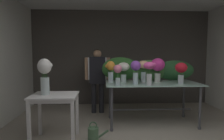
% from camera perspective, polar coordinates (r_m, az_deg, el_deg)
% --- Properties ---
extents(ground_plane, '(7.83, 7.83, 0.00)m').
position_cam_1_polar(ground_plane, '(4.08, 5.31, -16.24)').
color(ground_plane, '#9E9384').
extents(wall_back, '(5.25, 0.12, 2.73)m').
position_cam_1_polar(wall_back, '(5.58, 2.82, 3.71)').
color(wall_back, '#4C4742').
rests_on(wall_back, ground).
extents(display_table_glass, '(1.91, 0.93, 0.88)m').
position_cam_1_polar(display_table_glass, '(4.03, 11.94, -5.59)').
color(display_table_glass, '#AAD3C4').
rests_on(display_table_glass, ground).
extents(side_table_white, '(0.75, 0.59, 0.79)m').
position_cam_1_polar(side_table_white, '(3.32, -17.03, -8.94)').
color(side_table_white, white).
rests_on(side_table_white, ground).
extents(florist, '(0.63, 0.24, 1.59)m').
position_cam_1_polar(florist, '(4.66, -4.44, -1.13)').
color(florist, '#232328').
rests_on(florist, ground).
extents(foliage_backdrop, '(2.10, 0.27, 0.52)m').
position_cam_1_polar(foliage_backdrop, '(4.31, 10.49, 0.07)').
color(foliage_backdrop, '#2D6028').
rests_on(foliage_backdrop, display_table_glass).
extents(vase_magenta_roses, '(0.29, 0.29, 0.50)m').
position_cam_1_polar(vase_magenta_roses, '(4.08, 13.69, 1.01)').
color(vase_magenta_roses, silver).
rests_on(vase_magenta_roses, display_table_glass).
extents(vase_rosy_ranunculus, '(0.16, 0.16, 0.39)m').
position_cam_1_polar(vase_rosy_ranunculus, '(3.50, 1.74, -0.73)').
color(vase_rosy_ranunculus, silver).
rests_on(vase_rosy_ranunculus, display_table_glass).
extents(vase_ivory_tulips, '(0.25, 0.25, 0.42)m').
position_cam_1_polar(vase_ivory_tulips, '(3.96, 3.57, 0.26)').
color(vase_ivory_tulips, silver).
rests_on(vase_ivory_tulips, display_table_glass).
extents(vase_fuchsia_anemones, '(0.24, 0.21, 0.45)m').
position_cam_1_polar(vase_fuchsia_anemones, '(3.58, 11.25, 0.02)').
color(vase_fuchsia_anemones, silver).
rests_on(vase_fuchsia_anemones, display_table_glass).
extents(vase_peach_peonies, '(0.24, 0.23, 0.45)m').
position_cam_1_polar(vase_peach_peonies, '(4.03, 9.56, 0.63)').
color(vase_peach_peonies, silver).
rests_on(vase_peach_peonies, display_table_glass).
extents(vase_sunset_carnations, '(0.21, 0.18, 0.45)m').
position_cam_1_polar(vase_sunset_carnations, '(3.89, -0.44, -0.01)').
color(vase_sunset_carnations, silver).
rests_on(vase_sunset_carnations, display_table_glass).
extents(vase_violet_snapdragons, '(0.20, 0.20, 0.46)m').
position_cam_1_polar(vase_violet_snapdragons, '(3.69, 7.20, 0.08)').
color(vase_violet_snapdragons, silver).
rests_on(vase_violet_snapdragons, display_table_glass).
extents(vase_crimson_hydrangea, '(0.25, 0.23, 0.42)m').
position_cam_1_polar(vase_crimson_hydrangea, '(3.96, 20.25, 0.01)').
color(vase_crimson_hydrangea, silver).
rests_on(vase_crimson_hydrangea, display_table_glass).
extents(vase_white_roses_tall, '(0.24, 0.22, 0.60)m').
position_cam_1_polar(vase_white_roses_tall, '(3.28, -19.73, -1.09)').
color(vase_white_roses_tall, silver).
rests_on(vase_white_roses_tall, side_table_white).
extents(watering_can, '(0.35, 0.18, 0.34)m').
position_cam_1_polar(watering_can, '(3.33, -5.63, -18.84)').
color(watering_can, '#4C704C').
rests_on(watering_can, ground).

